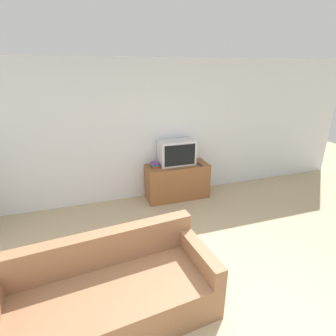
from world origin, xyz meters
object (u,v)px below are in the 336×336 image
Objects in this scene: tv_stand at (177,181)px; remote_on_stand at (200,164)px; couch at (109,296)px; book_stack at (155,165)px; television at (177,152)px.

tv_stand is 7.45× the size of remote_on_stand.
couch is 10.39× the size of book_stack.
television is 0.31× the size of couch.
tv_stand is at bearing -7.89° from book_stack.
television is at bearing 86.92° from tv_stand.
remote_on_stand is at bearing -12.58° from book_stack.
couch is 2.68m from book_stack.
tv_stand is 2.80m from couch.
book_stack is at bearing 58.75° from couch.
tv_stand is at bearing 162.67° from remote_on_stand.
couch reaches higher than remote_on_stand.
couch is 13.53× the size of remote_on_stand.
television reaches higher than tv_stand.
book_stack is at bearing 167.42° from remote_on_stand.
television is 4.15× the size of remote_on_stand.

